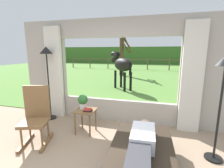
# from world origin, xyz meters

# --- Properties ---
(back_wall_with_window) EXTENTS (5.20, 0.12, 2.55)m
(back_wall_with_window) POSITION_xyz_m (0.00, 2.26, 1.25)
(back_wall_with_window) COLOR #ADA599
(back_wall_with_window) RESTS_ON ground_plane
(curtain_panel_left) EXTENTS (0.44, 0.10, 2.40)m
(curtain_panel_left) POSITION_xyz_m (-1.69, 2.12, 1.20)
(curtain_panel_left) COLOR silver
(curtain_panel_left) RESTS_ON ground_plane
(curtain_panel_right) EXTENTS (0.44, 0.10, 2.40)m
(curtain_panel_right) POSITION_xyz_m (1.69, 2.12, 1.20)
(curtain_panel_right) COLOR silver
(curtain_panel_right) RESTS_ON ground_plane
(outdoor_pasture_lawn) EXTENTS (36.00, 21.68, 0.02)m
(outdoor_pasture_lawn) POSITION_xyz_m (0.00, 13.16, 0.01)
(outdoor_pasture_lawn) COLOR #568438
(outdoor_pasture_lawn) RESTS_ON ground_plane
(distant_hill_ridge) EXTENTS (36.00, 2.00, 2.40)m
(distant_hill_ridge) POSITION_xyz_m (0.00, 23.00, 1.20)
(distant_hill_ridge) COLOR #406B2A
(distant_hill_ridge) RESTS_ON ground_plane
(recliner_sofa) EXTENTS (0.98, 1.74, 0.42)m
(recliner_sofa) POSITION_xyz_m (0.81, 0.45, 0.22)
(recliner_sofa) COLOR black
(recliner_sofa) RESTS_ON ground_plane
(reclining_person) EXTENTS (0.37, 1.44, 0.22)m
(reclining_person) POSITION_xyz_m (0.81, 0.40, 0.52)
(reclining_person) COLOR silver
(reclining_person) RESTS_ON recliner_sofa
(rocking_chair) EXTENTS (0.66, 0.79, 1.12)m
(rocking_chair) POSITION_xyz_m (-1.27, 0.83, 0.55)
(rocking_chair) COLOR brown
(rocking_chair) RESTS_ON ground_plane
(side_table) EXTENTS (0.44, 0.44, 0.52)m
(side_table) POSITION_xyz_m (-0.50, 1.43, 0.43)
(side_table) COLOR brown
(side_table) RESTS_ON ground_plane
(potted_plant) EXTENTS (0.22, 0.22, 0.32)m
(potted_plant) POSITION_xyz_m (-0.58, 1.49, 0.70)
(potted_plant) COLOR silver
(potted_plant) RESTS_ON side_table
(book_stack) EXTENTS (0.19, 0.16, 0.06)m
(book_stack) POSITION_xyz_m (-0.42, 1.37, 0.55)
(book_stack) COLOR black
(book_stack) RESTS_ON side_table
(floor_lamp_left) EXTENTS (0.32, 0.32, 1.89)m
(floor_lamp_left) POSITION_xyz_m (-1.73, 1.89, 1.53)
(floor_lamp_left) COLOR black
(floor_lamp_left) RESTS_ON ground_plane
(floor_lamp_right) EXTENTS (0.32, 0.32, 1.74)m
(floor_lamp_right) POSITION_xyz_m (1.95, 1.14, 1.40)
(floor_lamp_right) COLOR black
(floor_lamp_right) RESTS_ON ground_plane
(horse) EXTENTS (1.50, 1.55, 1.73)m
(horse) POSITION_xyz_m (-0.63, 5.76, 1.16)
(horse) COLOR black
(horse) RESTS_ON outdoor_pasture_lawn
(pasture_tree) EXTENTS (0.89, 0.98, 2.92)m
(pasture_tree) POSITION_xyz_m (-1.56, 10.12, 1.44)
(pasture_tree) COLOR #4C3823
(pasture_tree) RESTS_ON outdoor_pasture_lawn
(pasture_fence_line) EXTENTS (16.10, 0.10, 1.10)m
(pasture_fence_line) POSITION_xyz_m (0.00, 14.57, 0.74)
(pasture_fence_line) COLOR brown
(pasture_fence_line) RESTS_ON outdoor_pasture_lawn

